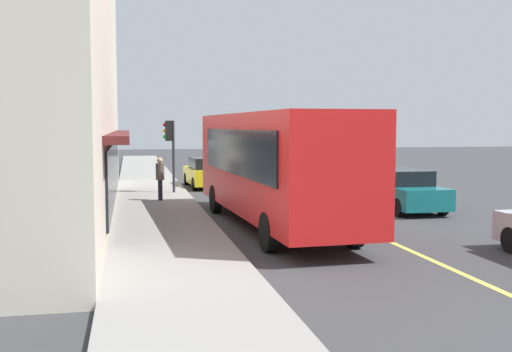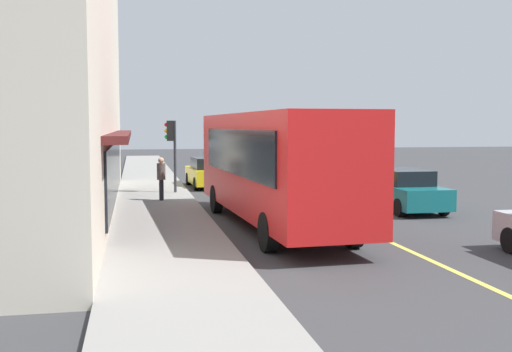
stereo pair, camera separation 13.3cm
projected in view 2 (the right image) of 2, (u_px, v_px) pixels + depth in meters
The scene contains 8 objects.
ground at pixel (324, 212), 22.19m from camera, with size 120.00×120.00×0.00m, color #38383A.
sidewalk at pixel (160, 214), 21.03m from camera, with size 80.00×3.15×0.15m, color gray.
lane_centre_stripe at pixel (324, 212), 22.19m from camera, with size 36.00×0.16×0.01m, color #D8D14C.
bus at pixel (273, 163), 18.70m from camera, with size 11.24×3.06×3.50m.
traffic_light at pixel (171, 139), 27.09m from camera, with size 0.30×0.52×3.20m.
car_teal at pixel (404, 190), 22.51m from camera, with size 4.30×1.87×1.52m.
car_yellow at pixel (208, 173), 30.95m from camera, with size 4.37×2.01×1.52m.
pedestrian_by_curb at pixel (161, 175), 24.30m from camera, with size 0.34×0.34×1.72m.
Camera 2 is at (-21.09, 6.74, 3.14)m, focal length 42.81 mm.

